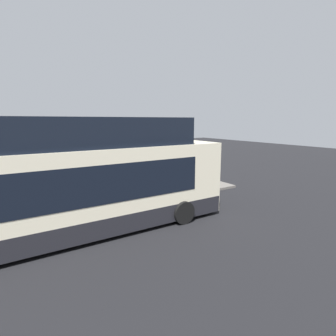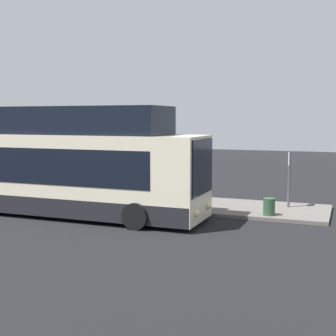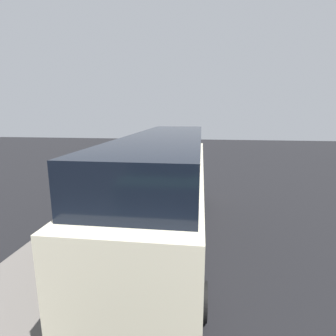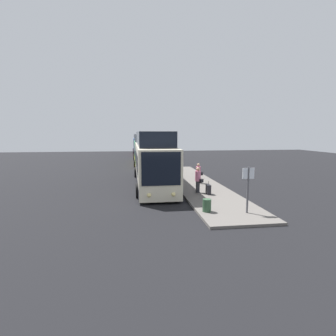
# 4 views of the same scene
# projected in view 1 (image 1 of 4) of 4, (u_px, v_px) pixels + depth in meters

# --- Properties ---
(ground) EXTENTS (80.00, 80.00, 0.00)m
(ground) POSITION_uv_depth(u_px,v_px,m) (78.00, 233.00, 9.70)
(ground) COLOR black
(platform) EXTENTS (20.00, 3.60, 0.14)m
(platform) POSITION_uv_depth(u_px,v_px,m) (60.00, 207.00, 12.50)
(platform) COLOR #605B56
(platform) RESTS_ON ground
(bus_lead) EXTENTS (12.43, 2.86, 4.24)m
(bus_lead) POSITION_uv_depth(u_px,v_px,m) (62.00, 186.00, 9.09)
(bus_lead) COLOR beige
(bus_lead) RESTS_ON ground
(passenger_boarding) EXTENTS (0.63, 0.61, 1.73)m
(passenger_boarding) POSITION_uv_depth(u_px,v_px,m) (134.00, 180.00, 13.64)
(passenger_boarding) COLOR #2D2D33
(passenger_boarding) RESTS_ON platform
(passenger_waiting) EXTENTS (0.54, 0.65, 1.59)m
(passenger_waiting) POSITION_uv_depth(u_px,v_px,m) (63.00, 186.00, 12.63)
(passenger_waiting) COLOR silver
(passenger_waiting) RESTS_ON platform
(suitcase) EXTENTS (0.47, 0.25, 0.87)m
(suitcase) POSITION_uv_depth(u_px,v_px,m) (139.00, 188.00, 14.51)
(suitcase) COLOR black
(suitcase) RESTS_ON platform
(sign_post) EXTENTS (0.10, 0.61, 2.33)m
(sign_post) POSITION_uv_depth(u_px,v_px,m) (191.00, 159.00, 17.16)
(sign_post) COLOR #4C4C51
(sign_post) RESTS_ON platform
(trash_bin) EXTENTS (0.44, 0.44, 0.65)m
(trash_bin) POSITION_uv_depth(u_px,v_px,m) (204.00, 183.00, 15.49)
(trash_bin) COLOR #2D4C33
(trash_bin) RESTS_ON platform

